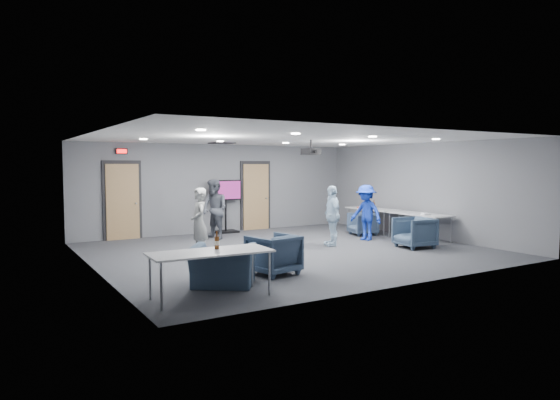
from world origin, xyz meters
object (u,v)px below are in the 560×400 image
chair_right_a (363,224)px  table_right_a (373,210)px  person_a (199,223)px  person_d (366,213)px  chair_front_b (223,266)px  bottle_right (374,206)px  chair_right_c (414,232)px  tv_stand (226,203)px  bottle_front (217,242)px  projector (311,151)px  chair_front_a (273,254)px  person_b (215,209)px  table_front_left (211,254)px  person_c (332,216)px  table_right_b (419,215)px

chair_right_a → table_right_a: 0.87m
person_a → person_d: person_a is taller
chair_front_b → bottle_right: 7.81m
chair_right_c → bottle_right: bearing=166.2°
chair_right_a → tv_stand: bearing=-115.0°
chair_right_a → bottle_front: size_ratio=2.51×
chair_right_a → chair_front_b: 7.12m
person_a → chair_right_a: bearing=110.5°
tv_stand → chair_front_b: bearing=-115.4°
projector → table_right_a: bearing=12.4°
tv_stand → bottle_front: bearing=-116.0°
chair_front_a → tv_stand: (1.71, 5.80, 0.54)m
projector → person_b: bearing=106.9°
chair_right_c → person_b: bearing=-129.6°
table_right_a → chair_right_a: bearing=116.5°
chair_right_c → chair_front_a: (-4.56, -0.79, -0.00)m
person_b → bottle_front: bearing=-42.0°
table_front_left → chair_right_c: bearing=17.8°
chair_right_a → chair_right_c: chair_right_c is taller
person_d → table_front_left: size_ratio=0.79×
chair_right_a → projector: bearing=-53.5°
person_c → person_d: 1.38m
tv_stand → table_right_a: bearing=-29.3°
table_right_a → table_front_left: bearing=121.6°
person_b → person_c: bearing=20.7°
person_c → table_right_b: size_ratio=0.84×
tv_stand → projector: size_ratio=3.61×
person_a → person_c: (3.57, -0.16, -0.01)m
bottle_right → table_front_left: bearing=-148.9°
person_d → chair_front_b: (-5.57, -2.74, -0.42)m
chair_right_c → table_right_a: (1.10, 2.79, 0.30)m
person_b → table_front_left: 6.24m
chair_right_a → bottle_right: 0.84m
chair_front_b → table_right_a: table_right_a is taller
chair_right_c → tv_stand: tv_stand is taller
bottle_front → bottle_right: bearing=30.9°
chair_right_a → chair_right_c: 2.47m
person_d → bottle_right: person_d is taller
chair_right_c → chair_front_b: (-5.77, -1.14, -0.04)m
table_right_b → tv_stand: bearing=43.8°
person_c → table_right_b: bearing=97.6°
table_front_left → bottle_right: (7.28, 4.40, 0.14)m
chair_right_a → chair_front_a: size_ratio=0.87×
chair_front_a → chair_front_b: size_ratio=0.79×
person_b → tv_stand: 1.35m
chair_front_b → table_right_b: table_right_b is taller
bottle_front → person_a: bearing=73.0°
person_a → projector: size_ratio=3.49×
table_right_a → table_front_left: size_ratio=0.94×
chair_front_b → table_right_a: bearing=-115.5°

